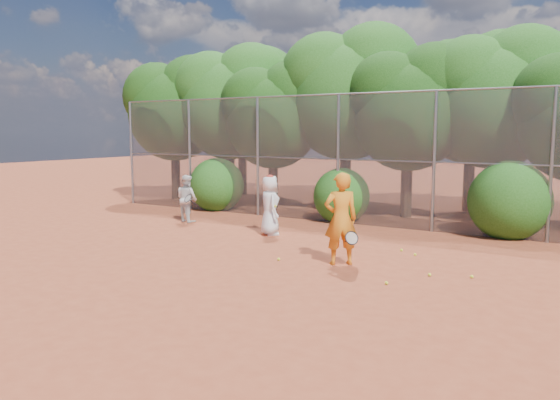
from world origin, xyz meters
The scene contains 23 objects.
ground centered at (0.00, 0.00, 0.00)m, with size 80.00×80.00×0.00m, color #963C21.
fence_back centered at (-0.12, 6.00, 2.05)m, with size 20.05×0.09×4.03m.
tree_0 centered at (-9.44, 8.04, 3.93)m, with size 4.38×3.81×6.00m.
tree_1 centered at (-6.94, 8.54, 4.16)m, with size 4.64×4.03×6.35m.
tree_2 centered at (-4.45, 7.83, 3.58)m, with size 3.99×3.47×5.47m.
tree_3 centered at (-1.94, 8.84, 4.40)m, with size 4.89×4.26×6.70m.
tree_4 centered at (0.55, 8.24, 3.76)m, with size 4.19×3.64×5.73m.
tree_5 centered at (3.06, 9.04, 4.05)m, with size 4.51×3.92×6.17m.
tree_9 centered at (-7.94, 10.84, 4.34)m, with size 4.83×4.20×6.62m.
tree_10 centered at (-2.93, 11.05, 4.63)m, with size 5.15×4.48×7.06m.
tree_11 centered at (2.06, 10.64, 4.16)m, with size 4.64×4.03×6.35m.
bush_0 centered at (-6.00, 6.30, 1.00)m, with size 2.00×2.00×2.00m, color #1C4F13.
bush_1 centered at (-1.00, 6.30, 0.90)m, with size 1.80×1.80×1.80m, color #1C4F13.
bush_2 centered at (4.00, 6.30, 1.10)m, with size 2.20×2.20×2.20m, color #1C4F13.
player_yellow centered at (1.38, 1.10, 1.00)m, with size 0.94×0.83×2.01m.
player_teen centered at (-1.73, 3.17, 0.84)m, with size 0.95×0.94×1.68m.
player_white centered at (-5.15, 3.66, 0.75)m, with size 0.89×0.79×1.50m.
ball_0 centered at (3.33, 1.11, 0.03)m, with size 0.07×0.07×0.07m, color yellow.
ball_1 centered at (2.11, 3.01, 0.03)m, with size 0.07×0.07×0.07m, color yellow.
ball_2 centered at (2.80, 0.09, 0.03)m, with size 0.07×0.07×0.07m, color yellow.
ball_3 centered at (4.08, 1.39, 0.03)m, with size 0.07×0.07×0.07m, color yellow.
ball_4 centered at (0.07, 0.68, 0.03)m, with size 0.07×0.07×0.07m, color yellow.
ball_5 centered at (2.54, 2.71, 0.03)m, with size 0.07×0.07×0.07m, color yellow.
Camera 1 is at (6.25, -9.51, 2.89)m, focal length 35.00 mm.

